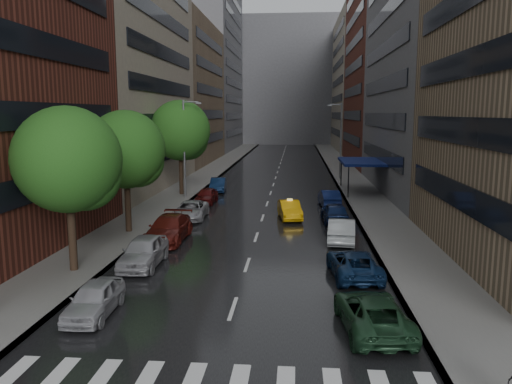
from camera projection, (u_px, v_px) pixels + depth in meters
ground at (218, 355)px, 16.60m from camera, size 220.00×220.00×0.00m
road at (277, 174)px, 65.82m from camera, size 14.00×140.00×0.01m
sidewalk_left at (210, 173)px, 66.53m from camera, size 4.00×140.00×0.15m
sidewalk_right at (346, 174)px, 65.09m from camera, size 4.00×140.00×0.15m
buildings_left at (178, 58)px, 73.16m from camera, size 8.00×108.00×38.00m
buildings_right at (388, 61)px, 68.86m from camera, size 8.05×109.10×36.00m
building_far at (288, 82)px, 130.24m from camera, size 40.00×14.00×32.00m
tree_near at (68, 160)px, 24.31m from camera, size 5.23×5.23×8.34m
tree_mid at (126, 150)px, 32.55m from camera, size 5.13×5.13×8.18m
tree_far at (180, 130)px, 47.70m from camera, size 5.78×5.78×9.21m
taxi at (290, 210)px, 37.89m from camera, size 2.10×4.38×1.39m
parked_cars_left at (180, 219)px, 34.27m from camera, size 2.39×35.78×1.59m
parked_cars_right at (344, 238)px, 29.33m from camera, size 2.72×29.84×1.52m
street_lamp_left at (185, 147)px, 45.98m from camera, size 1.74×0.22×9.00m
street_lamp_right at (340, 139)px, 59.51m from camera, size 1.74×0.22×9.00m
awning at (361, 162)px, 49.85m from camera, size 4.00×8.00×3.12m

